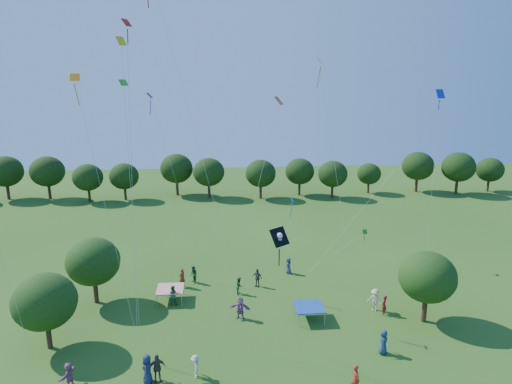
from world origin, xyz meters
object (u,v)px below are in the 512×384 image
(near_tree_west, at_px, (45,302))
(pirate_kite, at_px, (280,238))
(tent_red_stripe, at_px, (170,289))
(near_tree_north, at_px, (93,262))
(tent_blue, at_px, (309,307))
(near_tree_east, at_px, (428,277))
(red_high_kite, at_px, (165,25))

(near_tree_west, height_order, pirate_kite, pirate_kite)
(near_tree_west, bearing_deg, tent_red_stripe, 39.51)
(near_tree_west, height_order, near_tree_north, near_tree_north)
(pirate_kite, bearing_deg, near_tree_north, 142.76)
(tent_red_stripe, bearing_deg, tent_blue, -20.49)
(near_tree_east, height_order, pirate_kite, pirate_kite)
(near_tree_east, bearing_deg, tent_red_stripe, 165.31)
(near_tree_north, height_order, tent_blue, near_tree_north)
(near_tree_east, height_order, tent_red_stripe, near_tree_east)
(near_tree_north, height_order, tent_red_stripe, near_tree_north)
(near_tree_east, xyz_separation_m, tent_blue, (-8.72, 1.06, -2.63))
(near_tree_west, bearing_deg, near_tree_north, 76.52)
(near_tree_north, relative_size, pirate_kite, 0.68)
(tent_red_stripe, bearing_deg, red_high_kite, -77.52)
(tent_blue, distance_m, pirate_kite, 10.60)
(near_tree_east, height_order, tent_blue, near_tree_east)
(tent_blue, bearing_deg, near_tree_west, -173.18)
(near_tree_east, bearing_deg, tent_blue, 173.05)
(red_high_kite, bearing_deg, pirate_kite, -41.34)
(near_tree_east, distance_m, tent_red_stripe, 20.51)
(near_tree_north, bearing_deg, tent_red_stripe, -1.67)
(near_tree_west, relative_size, pirate_kite, 0.66)
(near_tree_west, relative_size, near_tree_north, 0.97)
(near_tree_west, xyz_separation_m, near_tree_east, (27.35, 1.17, 0.16))
(near_tree_north, bearing_deg, tent_blue, -14.05)
(near_tree_east, distance_m, red_high_kite, 25.80)
(near_tree_north, height_order, pirate_kite, pirate_kite)
(near_tree_north, relative_size, tent_red_stripe, 2.55)
(near_tree_north, height_order, red_high_kite, red_high_kite)
(near_tree_east, distance_m, tent_blue, 9.16)
(pirate_kite, bearing_deg, near_tree_west, 165.38)
(pirate_kite, height_order, red_high_kite, red_high_kite)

